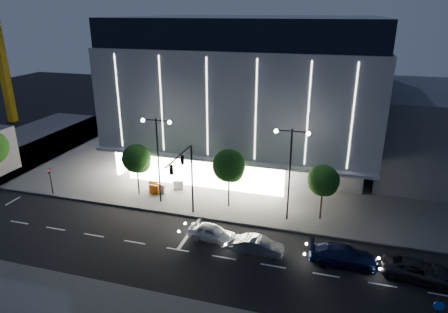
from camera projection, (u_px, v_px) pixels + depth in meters
ground at (163, 237)px, 35.03m from camera, size 160.00×160.00×0.00m
sidewalk_museum at (269, 153)px, 55.29m from camera, size 70.00×40.00×0.15m
museum at (254, 88)px, 51.12m from camera, size 30.00×25.80×18.00m
annex_building at (443, 131)px, 48.03m from camera, size 16.00×20.00×10.00m
traffic_mast at (186, 171)px, 36.04m from camera, size 0.33×5.89×7.07m
street_lamp_west at (158, 148)px, 39.17m from camera, size 3.16×0.36×9.00m
street_lamp_east at (290, 162)px, 35.73m from camera, size 3.16×0.36×9.00m
ped_signal_far at (51, 178)px, 42.40m from camera, size 0.22×0.24×3.00m
tree_left at (137, 160)px, 41.54m from camera, size 3.02×3.02×5.72m
tree_mid at (229, 167)px, 38.79m from camera, size 3.25×3.25×6.15m
tree_right at (324, 182)px, 36.56m from camera, size 2.91×2.91×5.51m
car_lead at (212, 233)px, 34.32m from camera, size 4.40×2.18×1.44m
car_second at (258, 246)px, 32.50m from camera, size 4.12×1.46×1.36m
car_third at (343, 255)px, 31.07m from camera, size 5.29×2.26×1.52m
car_fourth at (418, 270)px, 29.37m from camera, size 5.35×2.99×1.41m
barrier_a at (154, 186)px, 43.67m from camera, size 1.10×0.25×1.00m
barrier_b at (161, 188)px, 42.96m from camera, size 1.12×0.62×1.00m
barrier_c at (154, 189)px, 42.73m from camera, size 1.11×0.33×1.00m
barrier_d at (178, 185)px, 43.77m from camera, size 1.13×0.55×1.00m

